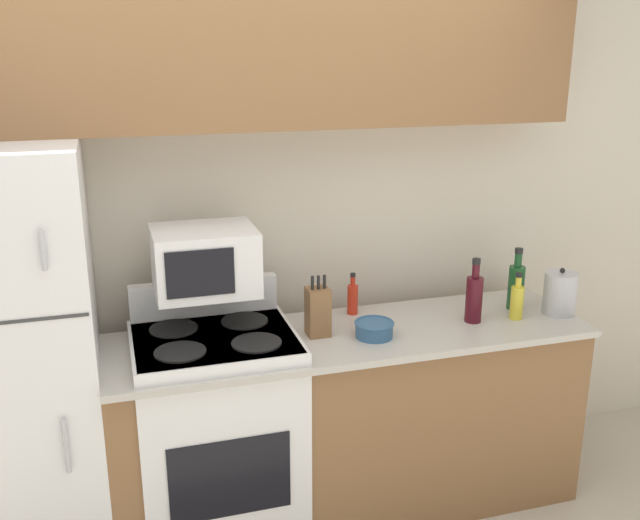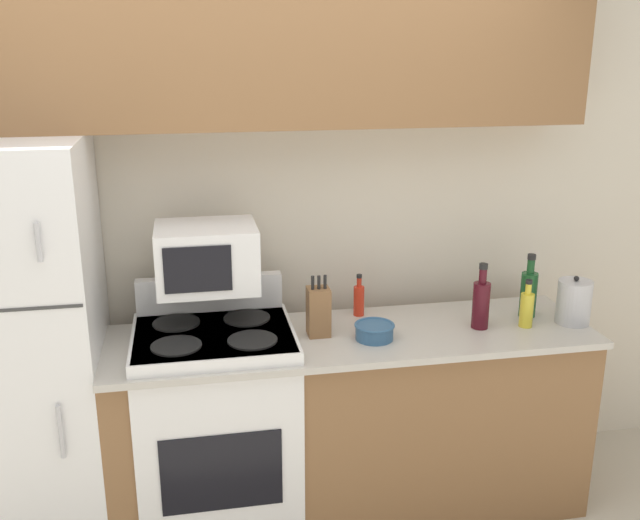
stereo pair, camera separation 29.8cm
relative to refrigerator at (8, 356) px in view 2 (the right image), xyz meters
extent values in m
cube|color=beige|center=(1.07, 0.37, 0.39)|extent=(8.00, 0.05, 2.55)
cube|color=brown|center=(1.44, -0.05, -0.45)|extent=(2.14, 0.57, 0.87)
cube|color=#BCB7AD|center=(1.44, -0.07, 0.00)|extent=(2.14, 0.61, 0.03)
cube|color=white|center=(0.00, 0.00, 0.00)|extent=(0.75, 0.67, 1.77)
cylinder|color=#B7B7BC|center=(0.24, -0.35, 0.57)|extent=(0.02, 0.02, 0.14)
cylinder|color=#B7B7BC|center=(0.24, -0.35, -0.18)|extent=(0.02, 0.02, 0.22)
cube|color=brown|center=(1.07, 0.19, 1.22)|extent=(2.89, 0.31, 0.66)
cube|color=white|center=(0.84, -0.07, -0.41)|extent=(0.68, 0.57, 0.95)
cube|color=black|center=(0.84, -0.35, -0.43)|extent=(0.49, 0.01, 0.34)
cube|color=#2D2D2D|center=(0.84, -0.07, 0.06)|extent=(0.65, 0.54, 0.01)
cube|color=white|center=(0.84, 0.20, 0.15)|extent=(0.65, 0.06, 0.16)
cylinder|color=black|center=(0.68, -0.19, 0.07)|extent=(0.20, 0.20, 0.01)
cylinder|color=black|center=(0.99, -0.19, 0.07)|extent=(0.20, 0.20, 0.01)
cylinder|color=black|center=(0.68, 0.06, 0.07)|extent=(0.20, 0.20, 0.01)
cylinder|color=black|center=(0.99, 0.06, 0.07)|extent=(0.20, 0.20, 0.01)
cube|color=white|center=(0.83, 0.04, 0.37)|extent=(0.42, 0.34, 0.27)
cube|color=black|center=(0.79, -0.13, 0.37)|extent=(0.27, 0.01, 0.19)
cube|color=brown|center=(1.29, -0.05, 0.12)|extent=(0.10, 0.10, 0.21)
cylinder|color=black|center=(1.26, -0.06, 0.26)|extent=(0.01, 0.01, 0.06)
cylinder|color=black|center=(1.29, -0.06, 0.26)|extent=(0.01, 0.01, 0.06)
cylinder|color=black|center=(1.32, -0.06, 0.26)|extent=(0.01, 0.01, 0.06)
cylinder|color=#335B84|center=(1.52, -0.14, 0.04)|extent=(0.16, 0.16, 0.06)
torus|color=#335B84|center=(1.52, -0.14, 0.08)|extent=(0.17, 0.17, 0.01)
cylinder|color=gold|center=(2.22, -0.13, 0.09)|extent=(0.06, 0.06, 0.15)
cylinder|color=gold|center=(2.22, -0.13, 0.19)|extent=(0.03, 0.03, 0.05)
cylinder|color=black|center=(2.22, -0.13, 0.22)|extent=(0.03, 0.03, 0.02)
cylinder|color=#194C23|center=(2.29, -0.01, 0.12)|extent=(0.08, 0.08, 0.21)
cylinder|color=#194C23|center=(2.29, -0.01, 0.26)|extent=(0.03, 0.03, 0.07)
cylinder|color=black|center=(2.29, -0.01, 0.30)|extent=(0.04, 0.04, 0.02)
cylinder|color=red|center=(1.52, 0.14, 0.08)|extent=(0.05, 0.05, 0.14)
cylinder|color=red|center=(1.52, 0.14, 0.17)|extent=(0.02, 0.02, 0.04)
cylinder|color=black|center=(1.52, 0.14, 0.20)|extent=(0.03, 0.03, 0.02)
cylinder|color=#470F19|center=(2.02, -0.11, 0.12)|extent=(0.08, 0.08, 0.21)
cylinder|color=#470F19|center=(2.02, -0.11, 0.26)|extent=(0.03, 0.03, 0.07)
cylinder|color=black|center=(2.02, -0.11, 0.30)|extent=(0.04, 0.04, 0.02)
cylinder|color=#B7B7BC|center=(2.45, -0.13, 0.11)|extent=(0.15, 0.15, 0.20)
sphere|color=black|center=(2.45, -0.13, 0.22)|extent=(0.02, 0.02, 0.02)
camera|label=1|loc=(0.47, -2.81, 1.23)|focal=40.00mm
camera|label=2|loc=(0.76, -2.88, 1.23)|focal=40.00mm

